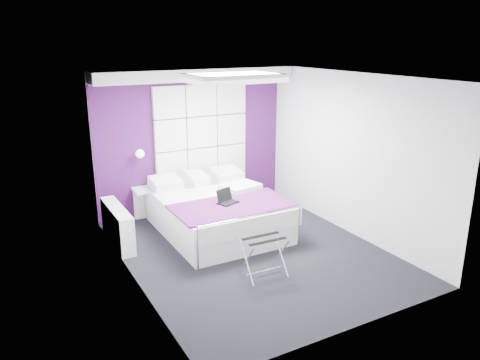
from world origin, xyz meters
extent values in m
plane|color=black|center=(0.00, 0.00, 0.00)|extent=(4.40, 4.40, 0.00)
plane|color=white|center=(0.00, 0.00, 2.60)|extent=(4.40, 4.40, 0.00)
plane|color=silver|center=(0.00, 2.20, 1.30)|extent=(3.60, 0.00, 3.60)
plane|color=silver|center=(-1.80, 0.00, 1.30)|extent=(0.00, 4.40, 4.40)
plane|color=silver|center=(1.80, 0.00, 1.30)|extent=(0.00, 4.40, 4.40)
cube|color=#42114B|center=(0.00, 2.19, 1.30)|extent=(3.58, 0.02, 2.58)
cube|color=white|center=(0.00, 1.95, 2.50)|extent=(3.58, 0.50, 0.20)
sphere|color=white|center=(-1.05, 2.06, 1.22)|extent=(0.15, 0.15, 0.15)
cube|color=white|center=(-1.69, 1.30, 0.30)|extent=(0.22, 1.20, 0.60)
cube|color=white|center=(-0.10, 1.00, 0.16)|extent=(1.76, 2.20, 0.33)
cube|color=white|center=(-0.10, 1.00, 0.47)|extent=(1.80, 2.24, 0.27)
cube|color=#4F1550|center=(-0.10, 0.45, 0.62)|extent=(1.86, 0.99, 0.03)
cube|color=white|center=(-0.97, 2.02, 0.58)|extent=(0.47, 0.37, 0.05)
cube|color=black|center=(-0.23, -0.67, 0.54)|extent=(0.55, 0.41, 0.01)
cube|color=black|center=(-0.13, 0.55, 0.65)|extent=(0.31, 0.21, 0.02)
cube|color=black|center=(-0.13, 0.66, 0.76)|extent=(0.31, 0.01, 0.20)
camera|label=1|loc=(-3.26, -5.54, 3.09)|focal=35.00mm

